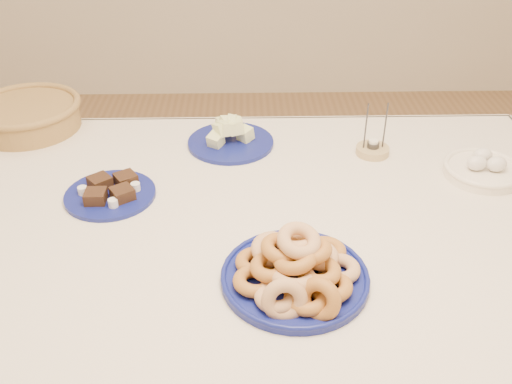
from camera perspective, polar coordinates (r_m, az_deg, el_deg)
dining_table at (r=1.47m, az=-0.04°, el=-5.68°), size 1.71×1.11×0.75m
donut_platter at (r=1.19m, az=4.00°, el=-7.70°), size 0.35×0.35×0.14m
melon_plate at (r=1.70m, az=-2.60°, el=5.61°), size 0.31×0.31×0.09m
brownie_plate at (r=1.51m, az=-14.34°, el=-0.03°), size 0.30×0.30×0.04m
wicker_basket at (r=1.93m, az=-21.93°, el=7.23°), size 0.34×0.34×0.09m
candle_holder at (r=1.69m, az=11.58°, el=4.21°), size 0.10×0.10×0.16m
egg_bowl at (r=1.66m, az=21.75°, el=2.17°), size 0.23×0.23×0.07m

